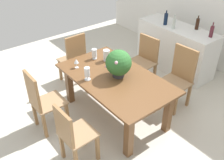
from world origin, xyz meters
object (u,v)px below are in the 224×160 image
at_px(crystal_vase_center_near, 87,73).
at_px(chair_far_left, 144,58).
at_px(wine_glass, 76,61).
at_px(wine_bottle_dark, 197,24).
at_px(chair_near_left, 41,100).
at_px(flower_centerpiece, 119,63).
at_px(wine_bottle_clear, 212,31).
at_px(chair_head_end, 74,57).
at_px(wine_bottle_tall, 174,23).
at_px(crystal_vase_left, 106,55).
at_px(wine_bottle_amber, 166,19).
at_px(chair_near_right, 72,134).
at_px(dining_table, 115,84).
at_px(kitchen_counter, 175,48).
at_px(chair_far_right, 179,75).
at_px(crystal_vase_right, 94,53).

bearing_deg(crystal_vase_center_near, chair_far_left, 98.81).
distance_m(wine_glass, wine_bottle_dark, 2.48).
relative_size(chair_near_left, flower_centerpiece, 2.38).
distance_m(wine_bottle_clear, wine_bottle_dark, 0.39).
bearing_deg(flower_centerpiece, chair_near_left, -111.05).
distance_m(chair_head_end, chair_near_left, 1.32).
bearing_deg(flower_centerpiece, wine_bottle_tall, 103.88).
xyz_separation_m(crystal_vase_left, wine_glass, (-0.12, -0.51, 0.00)).
relative_size(flower_centerpiece, wine_bottle_dark, 1.59).
bearing_deg(wine_glass, flower_centerpiece, 30.76).
bearing_deg(wine_bottle_clear, wine_bottle_amber, -168.26).
relative_size(chair_head_end, crystal_vase_left, 5.22).
xyz_separation_m(chair_head_end, wine_bottle_dark, (1.10, 2.11, 0.48)).
bearing_deg(chair_near_right, dining_table, -70.09).
height_order(flower_centerpiece, kitchen_counter, flower_centerpiece).
bearing_deg(chair_head_end, kitchen_counter, 156.24).
bearing_deg(chair_near_right, wine_bottle_clear, -89.14).
bearing_deg(crystal_vase_left, chair_near_left, -86.69).
xyz_separation_m(chair_far_right, wine_bottle_dark, (-0.53, 1.07, 0.47)).
distance_m(chair_far_left, wine_glass, 1.40).
distance_m(dining_table, crystal_vase_center_near, 0.49).
distance_m(flower_centerpiece, kitchen_counter, 2.00).
distance_m(wine_glass, wine_bottle_amber, 2.14).
distance_m(dining_table, wine_bottle_tall, 1.88).
xyz_separation_m(crystal_vase_left, kitchen_counter, (0.07, 1.74, -0.39)).
height_order(chair_near_right, wine_glass, chair_near_right).
bearing_deg(kitchen_counter, crystal_vase_right, -97.65).
height_order(chair_near_left, flower_centerpiece, flower_centerpiece).
distance_m(chair_near_right, crystal_vase_center_near, 0.97).
relative_size(chair_near_right, wine_bottle_dark, 3.47).
xyz_separation_m(chair_far_right, wine_bottle_tall, (-0.82, 0.74, 0.47)).
xyz_separation_m(dining_table, chair_far_left, (-0.42, 1.04, -0.09)).
relative_size(dining_table, wine_bottle_tall, 6.75).
height_order(kitchen_counter, wine_bottle_amber, wine_bottle_amber).
relative_size(crystal_vase_right, wine_bottle_clear, 0.65).
relative_size(crystal_vase_center_near, crystal_vase_right, 1.14).
bearing_deg(dining_table, wine_bottle_dark, 93.28).
relative_size(crystal_vase_center_near, wine_bottle_dark, 0.76).
distance_m(chair_far_left, kitchen_counter, 0.90).
bearing_deg(flower_centerpiece, chair_far_left, 113.52).
bearing_deg(flower_centerpiece, crystal_vase_left, 163.19).
relative_size(chair_near_left, wine_bottle_dark, 3.79).
bearing_deg(crystal_vase_right, wine_bottle_clear, 64.47).
bearing_deg(wine_bottle_dark, chair_near_right, -80.31).
bearing_deg(wine_glass, chair_near_right, -35.26).
xyz_separation_m(chair_far_right, wine_bottle_amber, (-1.07, 0.78, 0.48)).
bearing_deg(wine_bottle_amber, chair_far_right, -36.05).
relative_size(chair_near_right, crystal_vase_right, 5.18).
height_order(chair_near_right, crystal_vase_right, chair_near_right).
relative_size(chair_near_right, wine_bottle_clear, 3.38).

